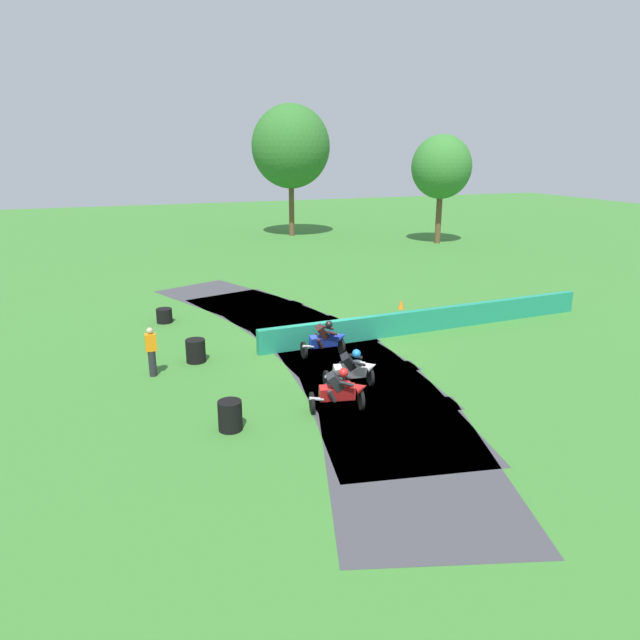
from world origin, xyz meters
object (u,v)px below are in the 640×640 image
Objects in this scene: motorcycle_trailing_blue at (326,339)px; tire_stack_mid_a at (196,351)px; tire_stack_near at (230,416)px; motorcycle_lead_red at (340,390)px; traffic_cone at (401,304)px; track_marshal at (152,352)px; motorcycle_chase_white at (352,369)px; tire_stack_mid_b at (164,316)px.

motorcycle_trailing_blue reaches higher than tire_stack_mid_a.
motorcycle_lead_red is at bearing -0.71° from tire_stack_near.
motorcycle_trailing_blue is 3.84× the size of traffic_cone.
motorcycle_trailing_blue reaches higher than tire_stack_near.
track_marshal is at bearing 134.72° from motorcycle_lead_red.
tire_stack_near is at bearing -135.37° from motorcycle_trailing_blue.
track_marshal is at bearing -158.96° from traffic_cone.
motorcycle_trailing_blue is 6.15m from tire_stack_near.
tire_stack_near is 13.40m from traffic_cone.
tire_stack_mid_a is 0.49× the size of track_marshal.
motorcycle_lead_red is 1.05× the size of track_marshal.
tire_stack_mid_b is at bearing 116.10° from motorcycle_chase_white.
traffic_cone is at bearing -8.93° from tire_stack_mid_b.
track_marshal is (-1.06, -6.03, 0.52)m from tire_stack_mid_b.
track_marshal reaches higher than motorcycle_lead_red.
motorcycle_lead_red is 2.13× the size of tire_stack_near.
traffic_cone is at bearing 19.90° from tire_stack_mid_a.
track_marshal is (-5.59, 3.23, 0.19)m from motorcycle_chase_white.
motorcycle_chase_white is (1.00, 1.41, -0.02)m from motorcycle_lead_red.
tire_stack_near is 1.82× the size of traffic_cone.
motorcycle_lead_red reaches higher than tire_stack_near.
motorcycle_trailing_blue is 7.96m from tire_stack_mid_b.
track_marshal reaches higher than tire_stack_mid_a.
motorcycle_chase_white is 5.74m from tire_stack_mid_a.
tire_stack_mid_b is (-4.54, 9.26, -0.33)m from motorcycle_chase_white.
traffic_cone is (9.93, 9.00, -0.18)m from tire_stack_near.
tire_stack_mid_a is at bearing 28.09° from track_marshal.
motorcycle_lead_red reaches higher than tire_stack_mid_a.
tire_stack_mid_a is 1.82× the size of traffic_cone.
tire_stack_near is at bearing -161.39° from motorcycle_chase_white.
tire_stack_near is 1.00× the size of tire_stack_mid_a.
tire_stack_mid_a reaches higher than tire_stack_mid_b.
motorcycle_trailing_blue is 7.28m from traffic_cone.
tire_stack_mid_b is 10.51m from traffic_cone.
tire_stack_mid_a is 1.77m from track_marshal.
tire_stack_mid_b reaches higher than traffic_cone.
motorcycle_trailing_blue is at bearing 73.55° from motorcycle_lead_red.
tire_stack_mid_b is (-0.46, 5.22, -0.10)m from tire_stack_mid_a.
traffic_cone is (6.84, 9.04, -0.43)m from motorcycle_lead_red.
track_marshal reaches higher than motorcycle_chase_white.
motorcycle_chase_white reaches higher than traffic_cone.
tire_stack_near reaches higher than tire_stack_mid_b.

